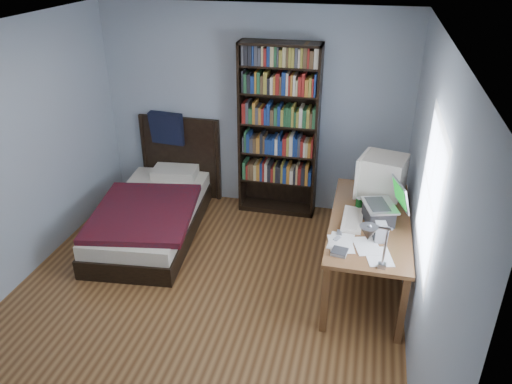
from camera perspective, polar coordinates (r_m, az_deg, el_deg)
room at (r=4.31m, az=-6.48°, el=0.91°), size 4.20×4.24×2.50m
desk at (r=5.49m, az=12.73°, el=-3.41°), size 0.75×1.71×0.73m
crt_monitor at (r=5.17m, az=14.10°, el=1.84°), size 0.52×0.48×0.50m
laptop at (r=4.84m, az=14.10°, el=-2.09°), size 0.45×0.43×0.44m
desk_lamp at (r=3.64m, az=13.05°, el=-4.96°), size 0.25×0.55×0.65m
keyboard at (r=4.84m, az=10.96°, el=-3.12°), size 0.20×0.48×0.05m
speaker at (r=4.55m, az=13.99°, el=-4.47°), size 0.11×0.11×0.19m
soda_can at (r=5.05m, az=11.68°, el=-1.31°), size 0.07×0.07×0.12m
mouse at (r=5.15m, az=12.86°, el=-1.36°), size 0.07×0.12×0.04m
phone_silver at (r=4.63m, az=9.52°, el=-4.63°), size 0.05×0.09×0.02m
phone_grey at (r=4.54m, az=9.25°, el=-5.28°), size 0.07×0.09×0.02m
external_drive at (r=4.35m, az=9.52°, el=-6.79°), size 0.15×0.15×0.03m
bookshelf at (r=6.04m, az=2.61°, el=6.90°), size 0.95×0.30×2.11m
bed at (r=6.05m, az=-11.50°, el=-2.00°), size 1.29×2.15×1.16m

